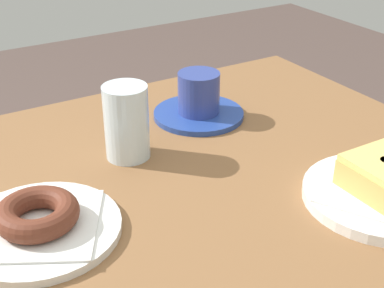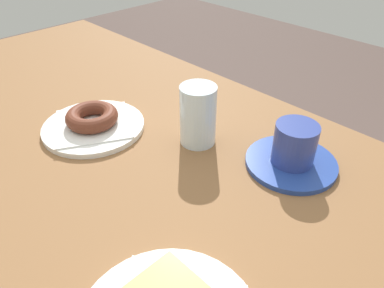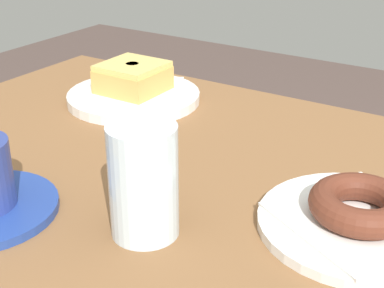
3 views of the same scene
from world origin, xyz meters
name	(u,v)px [view 3 (image 3 of 3)]	position (x,y,z in m)	size (l,w,h in m)	color
plate_glazed_square	(134,97)	(0.40, -0.19, 0.76)	(0.20, 0.20, 0.01)	white
napkin_glazed_square	(134,91)	(0.40, -0.19, 0.76)	(0.14, 0.14, 0.00)	white
donut_glazed_square	(133,77)	(0.40, -0.19, 0.79)	(0.09, 0.09, 0.04)	tan
plate_chocolate_ring	(357,224)	(0.00, -0.03, 0.75)	(0.20, 0.20, 0.01)	white
napkin_chocolate_ring	(358,218)	(0.00, -0.03, 0.76)	(0.14, 0.14, 0.00)	white
donut_chocolate_ring	(360,204)	(0.00, -0.03, 0.78)	(0.10, 0.10, 0.03)	#5F2C1D
water_glass	(144,181)	(0.17, 0.09, 0.80)	(0.07, 0.07, 0.11)	silver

